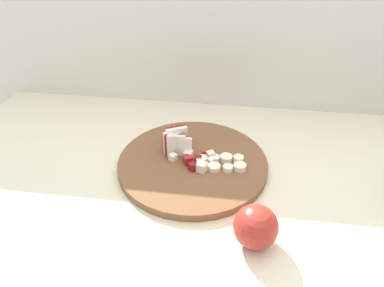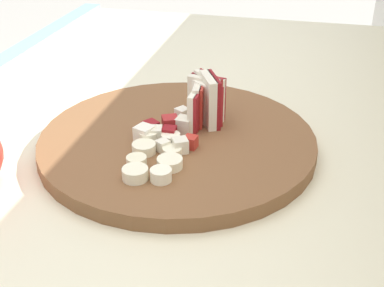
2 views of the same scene
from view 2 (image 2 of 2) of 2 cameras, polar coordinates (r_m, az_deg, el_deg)
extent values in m
cylinder|color=brown|center=(0.67, -1.61, 0.23)|extent=(0.36, 0.36, 0.02)
cube|color=maroon|center=(0.67, 0.71, 3.54)|extent=(0.04, 0.01, 0.05)
cube|color=#EFE5CC|center=(0.67, 0.26, 3.60)|extent=(0.04, 0.01, 0.05)
cube|color=#B22D23|center=(0.69, 1.17, 4.47)|extent=(0.05, 0.01, 0.06)
cube|color=beige|center=(0.69, 0.68, 4.50)|extent=(0.05, 0.02, 0.06)
cube|color=maroon|center=(0.69, 2.41, 4.83)|extent=(0.05, 0.03, 0.07)
cube|color=beige|center=(0.69, 1.82, 4.77)|extent=(0.05, 0.03, 0.07)
cube|color=#A32323|center=(0.70, 2.01, 5.19)|extent=(0.03, 0.04, 0.07)
cube|color=#EFE5CC|center=(0.70, 1.65, 5.08)|extent=(0.04, 0.04, 0.07)
cube|color=maroon|center=(0.69, 1.91, 4.63)|extent=(0.04, 0.04, 0.06)
cube|color=white|center=(0.69, 1.40, 4.46)|extent=(0.04, 0.05, 0.06)
cube|color=maroon|center=(0.70, 1.78, 5.13)|extent=(0.01, 0.05, 0.06)
cube|color=beige|center=(0.70, 1.55, 4.92)|extent=(0.02, 0.05, 0.06)
cube|color=#A32323|center=(0.67, -2.41, 2.17)|extent=(0.03, 0.03, 0.02)
cube|color=white|center=(0.71, -1.07, 3.29)|extent=(0.02, 0.02, 0.02)
cube|color=beige|center=(0.67, -0.84, 2.08)|extent=(0.02, 0.02, 0.02)
cube|color=maroon|center=(0.66, -2.52, 1.13)|extent=(0.02, 0.02, 0.02)
cube|color=beige|center=(0.63, -1.30, -0.21)|extent=(0.02, 0.02, 0.02)
cube|color=#EFE5CC|center=(0.63, -3.23, -0.24)|extent=(0.02, 0.02, 0.01)
cube|color=white|center=(0.65, -5.26, 1.05)|extent=(0.03, 0.03, 0.02)
cube|color=#B22D23|center=(0.64, -0.16, 0.16)|extent=(0.02, 0.02, 0.02)
cube|color=maroon|center=(0.67, -4.56, 1.73)|extent=(0.02, 0.02, 0.02)
cube|color=beige|center=(0.65, -4.14, 1.04)|extent=(0.02, 0.02, 0.02)
cylinder|color=white|center=(0.65, -4.83, 0.74)|extent=(0.02, 0.02, 0.02)
cylinder|color=#F4EAC6|center=(0.63, -5.30, -0.51)|extent=(0.03, 0.03, 0.01)
cylinder|color=beige|center=(0.60, -6.11, -1.97)|extent=(0.02, 0.02, 0.01)
cylinder|color=#F4EAC6|center=(0.58, -6.26, -3.31)|extent=(0.03, 0.03, 0.01)
cylinder|color=white|center=(0.65, -2.36, 0.54)|extent=(0.02, 0.02, 0.01)
cylinder|color=#F4EAC6|center=(0.62, -2.20, -0.90)|extent=(0.02, 0.02, 0.01)
cylinder|color=#F4EAC6|center=(0.60, -2.46, -2.14)|extent=(0.03, 0.03, 0.01)
cylinder|color=white|center=(0.57, -3.43, -3.47)|extent=(0.02, 0.02, 0.01)
camera|label=1|loc=(0.95, -53.48, 30.15)|focal=31.84mm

